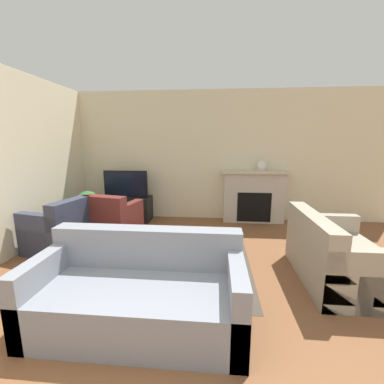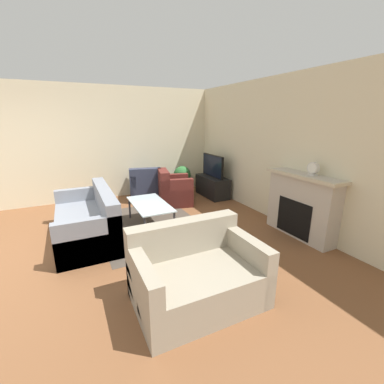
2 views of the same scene
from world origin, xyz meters
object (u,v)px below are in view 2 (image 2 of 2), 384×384
tv (213,166)px  potted_plant (182,177)px  couch_sectional (89,222)px  coffee_table (150,205)px  armchair_accent (174,191)px  mantel_clock (313,169)px  armchair_by_window (145,187)px  couch_loveseat (196,275)px

tv → potted_plant: bearing=-131.5°
couch_sectional → potted_plant: size_ratio=2.53×
couch_sectional → coffee_table: bearing=92.1°
couch_sectional → armchair_accent: same height
armchair_accent → potted_plant: size_ratio=1.16×
armchair_accent → coffee_table: size_ratio=0.71×
armchair_accent → coffee_table: (0.98, -0.86, 0.09)m
armchair_accent → couch_sectional: bearing=130.3°
tv → mantel_clock: mantel_clock is taller
coffee_table → armchair_accent: bearing=138.8°
couch_sectional → armchair_accent: bearing=117.9°
couch_sectional → potted_plant: (-1.74, 2.47, 0.16)m
armchair_by_window → mantel_clock: bearing=130.6°
tv → couch_loveseat: tv is taller
tv → couch_loveseat: bearing=-32.7°
tv → couch_loveseat: size_ratio=0.69×
tv → armchair_by_window: (-0.50, -1.63, -0.48)m
potted_plant → armchair_accent: bearing=-36.9°
tv → potted_plant: 0.88m
couch_loveseat → armchair_accent: size_ratio=1.57×
armchair_by_window → potted_plant: armchair_by_window is taller
coffee_table → potted_plant: bearing=140.6°
couch_loveseat → armchair_by_window: bearing=82.2°
potted_plant → mantel_clock: (3.34, 0.77, 0.74)m
tv → armchair_accent: size_ratio=1.08×
coffee_table → potted_plant: (-1.70, 1.40, 0.05)m
coffee_table → couch_sectional: bearing=-87.9°
tv → mantel_clock: (2.80, 0.16, 0.40)m
potted_plant → couch_loveseat: bearing=-21.7°
armchair_accent → mantel_clock: 3.06m
tv → armchair_accent: bearing=-81.0°
armchair_by_window → armchair_accent: same height
couch_sectional → mantel_clock: (1.60, 3.24, 0.90)m
coffee_table → potted_plant: potted_plant is taller
tv → couch_sectional: (1.20, -3.08, -0.50)m
couch_loveseat → potted_plant: size_ratio=1.82×
mantel_clock → armchair_by_window: bearing=-151.6°
couch_loveseat → armchair_by_window: 3.88m
armchair_by_window → mantel_clock: (3.30, 1.79, 0.89)m
tv → couch_loveseat: 4.01m
couch_sectional → mantel_clock: bearing=63.7°
armchair_by_window → mantel_clock: size_ratio=4.22×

